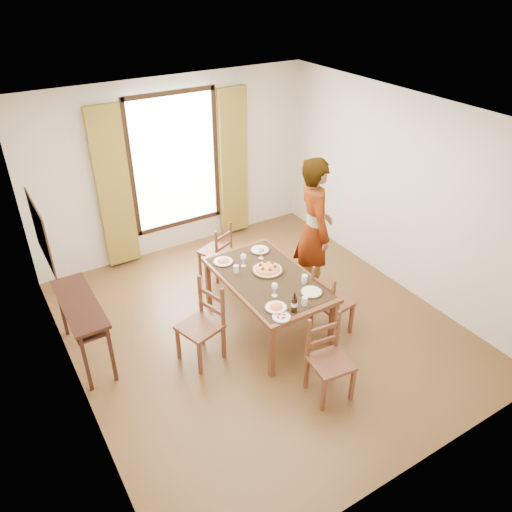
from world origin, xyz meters
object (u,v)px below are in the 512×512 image
man (314,230)px  pasta_platter (268,268)px  console_table (80,310)px  dining_table (268,281)px

man → pasta_platter: man is taller
console_table → man: bearing=-5.9°
dining_table → man: size_ratio=0.84×
man → console_table: bearing=102.8°
console_table → dining_table: bearing=-16.4°
man → pasta_platter: 0.90m
console_table → pasta_platter: size_ratio=3.00×
dining_table → pasta_platter: pasta_platter is taller
console_table → man: (3.04, -0.31, 0.32)m
pasta_platter → dining_table: bearing=-120.7°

